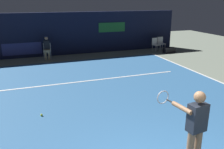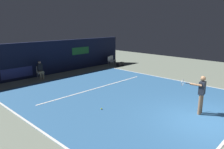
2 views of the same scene
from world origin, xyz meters
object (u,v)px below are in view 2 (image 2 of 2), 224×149
Objects in this scene: courtside_chair_near at (112,60)px; courtside_chair_far at (110,61)px; tennis_player at (201,92)px; line_judge_on_chair at (40,70)px; tennis_ball at (101,109)px; equipment_bag at (120,64)px.

courtside_chair_far is (-0.56, -0.25, 0.00)m from courtside_chair_near.
tennis_player reaches higher than line_judge_on_chair.
tennis_player is at bearing -52.19° from tennis_ball.
courtside_chair_far is 12.94× the size of tennis_ball.
tennis_ball is at bearing -96.96° from line_judge_on_chair.
equipment_bag is at bearing -85.83° from courtside_chair_near.
tennis_ball is (-8.48, -7.41, -0.46)m from courtside_chair_near.
courtside_chair_near reaches higher than equipment_bag.
tennis_player is at bearing -116.22° from courtside_chair_far.
courtside_chair_far is 1.01m from equipment_bag.
line_judge_on_chair is 19.41× the size of tennis_ball.
line_judge_on_chair is 7.43m from tennis_ball.
line_judge_on_chair is 1.50× the size of courtside_chair_near.
tennis_ball is at bearing -137.89° from courtside_chair_far.
courtside_chair_near is at bearing 61.95° from tennis_player.
equipment_bag reaches higher than tennis_ball.
courtside_chair_far is (5.23, 10.62, -0.49)m from tennis_player.
courtside_chair_near is 11.27m from tennis_ball.
courtside_chair_near and courtside_chair_far have the same top height.
courtside_chair_near is at bearing 87.40° from equipment_bag.
courtside_chair_near is (7.59, 0.06, -0.18)m from line_judge_on_chair.
courtside_chair_far is at bearing -155.94° from courtside_chair_near.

